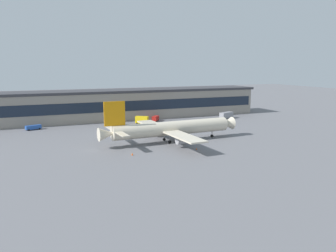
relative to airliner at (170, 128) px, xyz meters
name	(u,v)px	position (x,y,z in m)	size (l,w,h in m)	color
ground_plane	(167,143)	(-1.41, -0.95, -4.83)	(600.00, 600.00, 0.00)	slate
terminal_building	(122,104)	(-1.41, 59.23, 2.64)	(148.42, 19.99, 14.89)	gray
airliner	(170,128)	(0.00, 0.00, 0.00)	(52.79, 45.14, 15.45)	beige
stair_truck	(142,120)	(2.85, 40.00, -2.85)	(6.22, 5.56, 3.55)	yellow
pushback_tractor	(119,123)	(-7.81, 41.80, -3.78)	(5.40, 4.97, 1.75)	yellow
fuel_truck	(227,115)	(48.04, 37.93, -2.94)	(8.84, 5.66, 3.35)	gray
crew_van	(156,118)	(11.55, 44.63, -3.37)	(4.92, 5.46, 2.55)	red
belt_loader	(34,127)	(-44.23, 43.80, -3.67)	(6.70, 3.90, 1.95)	#2651A5
traffic_cone_0	(132,154)	(-17.98, -12.53, -4.47)	(0.58, 0.58, 0.72)	#F2590C
traffic_cone_1	(197,149)	(3.34, -13.94, -4.54)	(0.45, 0.45, 0.56)	#F2590C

